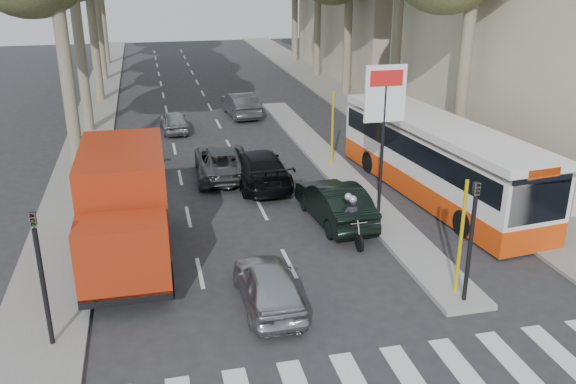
% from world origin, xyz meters
% --- Properties ---
extents(ground, '(120.00, 120.00, 0.00)m').
position_xyz_m(ground, '(0.00, 0.00, 0.00)').
color(ground, '#28282B').
rests_on(ground, ground).
extents(sidewalk_right, '(3.20, 70.00, 0.12)m').
position_xyz_m(sidewalk_right, '(8.60, 25.00, 0.06)').
color(sidewalk_right, gray).
rests_on(sidewalk_right, ground).
extents(median_left, '(2.40, 64.00, 0.12)m').
position_xyz_m(median_left, '(-8.00, 28.00, 0.06)').
color(median_left, gray).
rests_on(median_left, ground).
extents(traffic_island, '(1.50, 26.00, 0.16)m').
position_xyz_m(traffic_island, '(3.25, 11.00, 0.08)').
color(traffic_island, gray).
rests_on(traffic_island, ground).
extents(billboard, '(1.50, 12.10, 5.60)m').
position_xyz_m(billboard, '(3.25, 5.00, 3.70)').
color(billboard, yellow).
rests_on(billboard, ground).
extents(traffic_light_island, '(0.16, 0.41, 3.60)m').
position_xyz_m(traffic_light_island, '(3.25, -1.50, 2.49)').
color(traffic_light_island, black).
rests_on(traffic_light_island, ground).
extents(traffic_light_left, '(0.16, 0.41, 3.60)m').
position_xyz_m(traffic_light_left, '(-7.60, -1.00, 2.49)').
color(traffic_light_left, black).
rests_on(traffic_light_left, ground).
extents(silver_hatchback, '(1.58, 3.80, 1.29)m').
position_xyz_m(silver_hatchback, '(-2.03, -0.30, 0.64)').
color(silver_hatchback, '#AFB1B7').
rests_on(silver_hatchback, ground).
extents(dark_hatchback, '(1.95, 4.65, 1.50)m').
position_xyz_m(dark_hatchback, '(1.47, 4.84, 0.75)').
color(dark_hatchback, black).
rests_on(dark_hatchback, ground).
extents(queue_car_a, '(2.50, 5.01, 1.36)m').
position_xyz_m(queue_car_a, '(-1.86, 10.75, 0.68)').
color(queue_car_a, '#43464A').
rests_on(queue_car_a, ground).
extents(queue_car_b, '(2.33, 5.24, 1.50)m').
position_xyz_m(queue_car_b, '(-0.50, 9.36, 0.75)').
color(queue_car_b, black).
rests_on(queue_car_b, ground).
extents(queue_car_c, '(1.61, 3.52, 1.17)m').
position_xyz_m(queue_car_c, '(-3.50, 18.85, 0.58)').
color(queue_car_c, '#979A9F').
rests_on(queue_car_c, ground).
extents(queue_car_d, '(1.94, 4.52, 1.45)m').
position_xyz_m(queue_car_d, '(0.68, 21.62, 0.72)').
color(queue_car_d, '#494A50').
rests_on(queue_car_d, ground).
extents(queue_car_e, '(2.23, 4.85, 1.37)m').
position_xyz_m(queue_car_e, '(-5.76, 13.73, 0.69)').
color(queue_car_e, black).
rests_on(queue_car_e, ground).
extents(red_truck, '(2.57, 6.63, 3.53)m').
position_xyz_m(red_truck, '(-5.78, 3.32, 1.86)').
color(red_truck, black).
rests_on(red_truck, ground).
extents(city_bus, '(3.79, 11.91, 3.08)m').
position_xyz_m(city_bus, '(6.20, 6.46, 1.62)').
color(city_bus, red).
rests_on(city_bus, ground).
extents(motorcycle, '(0.73, 2.00, 1.70)m').
position_xyz_m(motorcycle, '(1.49, 3.21, 0.77)').
color(motorcycle, black).
rests_on(motorcycle, ground).
extents(pedestrian_near, '(0.59, 0.98, 1.57)m').
position_xyz_m(pedestrian_near, '(8.60, 10.91, 0.91)').
color(pedestrian_near, '#393149').
rests_on(pedestrian_near, sidewalk_right).
extents(pedestrian_far, '(1.27, 0.90, 1.79)m').
position_xyz_m(pedestrian_far, '(7.40, 10.13, 1.02)').
color(pedestrian_far, brown).
rests_on(pedestrian_far, sidewalk_right).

